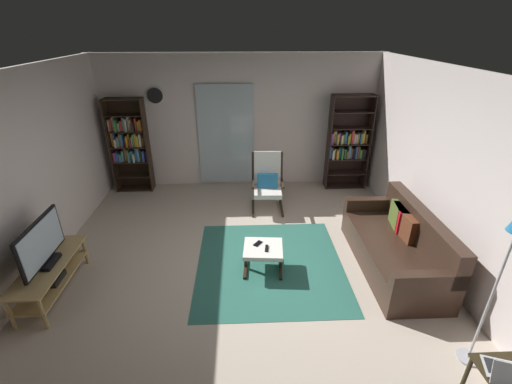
# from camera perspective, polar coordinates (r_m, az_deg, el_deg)

# --- Properties ---
(ground_plane) EXTENTS (7.02, 7.02, 0.00)m
(ground_plane) POSITION_cam_1_polar(r_m,az_deg,el_deg) (4.94, -2.39, -12.34)
(ground_plane) COLOR #C0AF9D
(wall_back) EXTENTS (5.60, 0.06, 2.60)m
(wall_back) POSITION_cam_1_polar(r_m,az_deg,el_deg) (7.00, -2.72, 11.36)
(wall_back) COLOR silver
(wall_back) RESTS_ON ground
(wall_left) EXTENTS (0.06, 6.00, 2.60)m
(wall_left) POSITION_cam_1_polar(r_m,az_deg,el_deg) (5.06, -34.94, 0.71)
(wall_left) COLOR silver
(wall_left) RESTS_ON ground
(wall_right) EXTENTS (0.06, 6.00, 2.60)m
(wall_right) POSITION_cam_1_polar(r_m,az_deg,el_deg) (5.02, 29.81, 1.87)
(wall_right) COLOR silver
(wall_right) RESTS_ON ground
(glass_door_panel) EXTENTS (1.10, 0.01, 2.00)m
(glass_door_panel) POSITION_cam_1_polar(r_m,az_deg,el_deg) (7.01, -4.97, 9.20)
(glass_door_panel) COLOR silver
(area_rug) EXTENTS (2.03, 2.12, 0.01)m
(area_rug) POSITION_cam_1_polar(r_m,az_deg,el_deg) (5.00, 2.28, -11.75)
(area_rug) COLOR #2C6659
(area_rug) RESTS_ON ground
(tv_stand) EXTENTS (0.44, 1.27, 0.44)m
(tv_stand) POSITION_cam_1_polar(r_m,az_deg,el_deg) (5.05, -30.73, -11.49)
(tv_stand) COLOR tan
(tv_stand) RESTS_ON ground
(television) EXTENTS (0.20, 0.90, 0.58)m
(television) POSITION_cam_1_polar(r_m,az_deg,el_deg) (4.83, -31.80, -7.41)
(television) COLOR black
(television) RESTS_ON tv_stand
(bookshelf_near_tv) EXTENTS (0.71, 0.30, 1.83)m
(bookshelf_near_tv) POSITION_cam_1_polar(r_m,az_deg,el_deg) (7.23, -20.09, 7.51)
(bookshelf_near_tv) COLOR black
(bookshelf_near_tv) RESTS_ON ground
(bookshelf_near_sofa) EXTENTS (0.80, 0.30, 1.88)m
(bookshelf_near_sofa) POSITION_cam_1_polar(r_m,az_deg,el_deg) (7.17, 14.85, 7.71)
(bookshelf_near_sofa) COLOR black
(bookshelf_near_sofa) RESTS_ON ground
(leather_sofa) EXTENTS (0.84, 1.95, 0.85)m
(leather_sofa) POSITION_cam_1_polar(r_m,az_deg,el_deg) (5.18, 22.23, -8.28)
(leather_sofa) COLOR #322118
(leather_sofa) RESTS_ON ground
(lounge_armchair) EXTENTS (0.58, 0.67, 1.02)m
(lounge_armchair) POSITION_cam_1_polar(r_m,az_deg,el_deg) (6.22, 1.89, 1.96)
(lounge_armchair) COLOR black
(lounge_armchair) RESTS_ON ground
(ottoman) EXTENTS (0.56, 0.52, 0.36)m
(ottoman) POSITION_cam_1_polar(r_m,az_deg,el_deg) (4.74, 1.18, -9.70)
(ottoman) COLOR white
(ottoman) RESTS_ON ground
(tv_remote) EXTENTS (0.06, 0.15, 0.02)m
(tv_remote) POSITION_cam_1_polar(r_m,az_deg,el_deg) (4.67, 1.75, -9.25)
(tv_remote) COLOR black
(tv_remote) RESTS_ON ottoman
(cell_phone) EXTENTS (0.14, 0.15, 0.01)m
(cell_phone) POSITION_cam_1_polar(r_m,az_deg,el_deg) (4.76, 0.31, -8.48)
(cell_phone) COLOR black
(cell_phone) RESTS_ON ottoman
(floor_lamp_by_sofa) EXTENTS (0.22, 0.22, 1.75)m
(floor_lamp_by_sofa) POSITION_cam_1_polar(r_m,az_deg,el_deg) (3.66, 36.35, -7.43)
(floor_lamp_by_sofa) COLOR #A5A5AD
(floor_lamp_by_sofa) RESTS_ON ground
(side_table) EXTENTS (0.40, 0.40, 0.50)m
(side_table) POSITION_cam_1_polar(r_m,az_deg,el_deg) (3.86, 35.46, -24.26)
(side_table) COLOR black
(side_table) RESTS_ON ground
(laptop) EXTENTS (0.39, 0.37, 0.20)m
(laptop) POSITION_cam_1_polar(r_m,az_deg,el_deg) (3.71, 36.33, -22.91)
(laptop) COLOR #B7BABF
(laptop) RESTS_ON side_table
(wall_clock) EXTENTS (0.29, 0.03, 0.29)m
(wall_clock) POSITION_cam_1_polar(r_m,az_deg,el_deg) (7.00, -16.29, 15.00)
(wall_clock) COLOR silver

